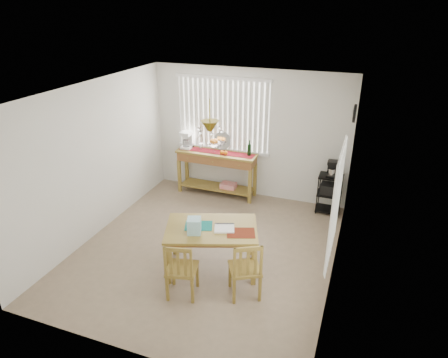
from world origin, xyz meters
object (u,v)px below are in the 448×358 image
at_px(wire_cart, 330,190).
at_px(cart_items, 332,169).
at_px(sideboard, 217,163).
at_px(chair_right, 245,269).
at_px(chair_left, 181,270).
at_px(dining_table, 211,232).

bearing_deg(wire_cart, cart_items, 90.00).
height_order(wire_cart, cart_items, cart_items).
height_order(sideboard, chair_right, sideboard).
bearing_deg(chair_right, sideboard, 117.99).
xyz_separation_m(wire_cart, cart_items, (0.00, 0.01, 0.44)).
xyz_separation_m(wire_cart, chair_left, (-1.58, -3.15, -0.03)).
distance_m(dining_table, chair_left, 0.76).
bearing_deg(cart_items, wire_cart, -90.00).
xyz_separation_m(sideboard, chair_right, (1.52, -2.85, -0.26)).
xyz_separation_m(sideboard, wire_cart, (2.29, 0.00, -0.25)).
distance_m(wire_cart, chair_right, 2.96).
relative_size(sideboard, wire_cart, 2.19).
bearing_deg(wire_cart, chair_right, -105.10).
bearing_deg(sideboard, cart_items, 0.27).
distance_m(sideboard, dining_table, 2.58).
relative_size(sideboard, dining_table, 1.08).
height_order(wire_cart, chair_left, chair_left).
relative_size(wire_cart, chair_right, 0.85).
distance_m(cart_items, chair_left, 3.57).
relative_size(dining_table, chair_right, 1.73).
distance_m(wire_cart, chair_left, 3.53).
bearing_deg(wire_cart, dining_table, -120.45).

